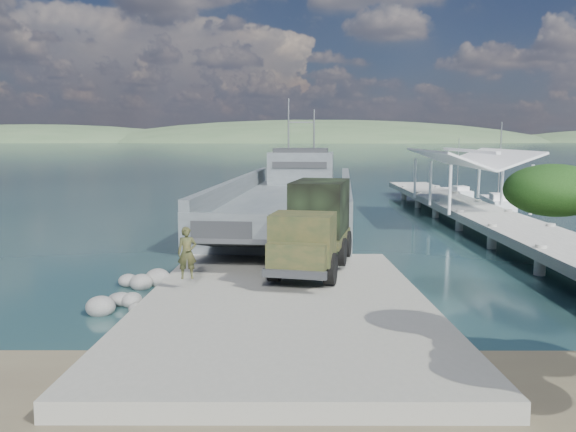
# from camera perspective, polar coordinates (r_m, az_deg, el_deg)

# --- Properties ---
(ground) EXTENTS (1400.00, 1400.00, 0.00)m
(ground) POSITION_cam_1_polar(r_m,az_deg,el_deg) (21.50, -0.28, -8.60)
(ground) COLOR #163037
(ground) RESTS_ON ground
(boat_ramp) EXTENTS (10.00, 18.00, 0.50)m
(boat_ramp) POSITION_cam_1_polar(r_m,az_deg,el_deg) (20.47, -0.30, -8.73)
(boat_ramp) COLOR gray
(boat_ramp) RESTS_ON ground
(shoreline_rocks) EXTENTS (3.20, 5.60, 0.90)m
(shoreline_rocks) POSITION_cam_1_polar(r_m,az_deg,el_deg) (22.88, -16.15, -7.89)
(shoreline_rocks) COLOR slate
(shoreline_rocks) RESTS_ON ground
(distant_headlands) EXTENTS (1000.00, 240.00, 48.00)m
(distant_headlands) POSITION_cam_1_polar(r_m,az_deg,el_deg) (582.76, 5.06, 7.48)
(distant_headlands) COLOR #3D5837
(distant_headlands) RESTS_ON ground
(pier) EXTENTS (6.40, 44.00, 6.10)m
(pier) POSITION_cam_1_polar(r_m,az_deg,el_deg) (41.66, 18.09, 1.40)
(pier) COLOR gray
(pier) RESTS_ON ground
(landing_craft) EXTENTS (11.80, 35.77, 10.45)m
(landing_craft) POSITION_cam_1_polar(r_m,az_deg,el_deg) (43.19, 0.31, 1.03)
(landing_craft) COLOR #485155
(landing_craft) RESTS_ON ground
(military_truck) EXTENTS (4.04, 8.24, 3.67)m
(military_truck) POSITION_cam_1_polar(r_m,az_deg,el_deg) (24.41, 2.73, -0.98)
(military_truck) COLOR black
(military_truck) RESTS_ON boat_ramp
(soldier) EXTENTS (0.79, 0.59, 1.95)m
(soldier) POSITION_cam_1_polar(r_m,az_deg,el_deg) (21.39, -10.19, -4.73)
(soldier) COLOR #26331C
(soldier) RESTS_ON boat_ramp
(sailboat_near) EXTENTS (2.67, 6.46, 7.63)m
(sailboat_near) POSITION_cam_1_polar(r_m,az_deg,el_deg) (52.33, 20.56, 1.26)
(sailboat_near) COLOR white
(sailboat_near) RESTS_ON ground
(sailboat_far) EXTENTS (2.02, 5.17, 6.14)m
(sailboat_far) POSITION_cam_1_polar(r_m,az_deg,el_deg) (61.55, 16.83, 2.31)
(sailboat_far) COLOR white
(sailboat_far) RESTS_ON ground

